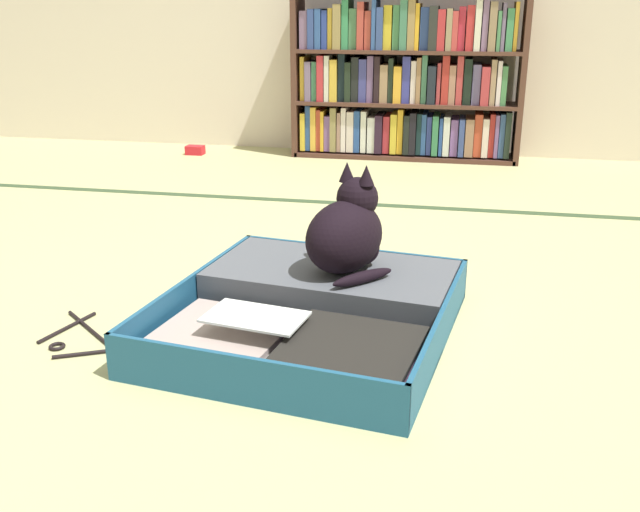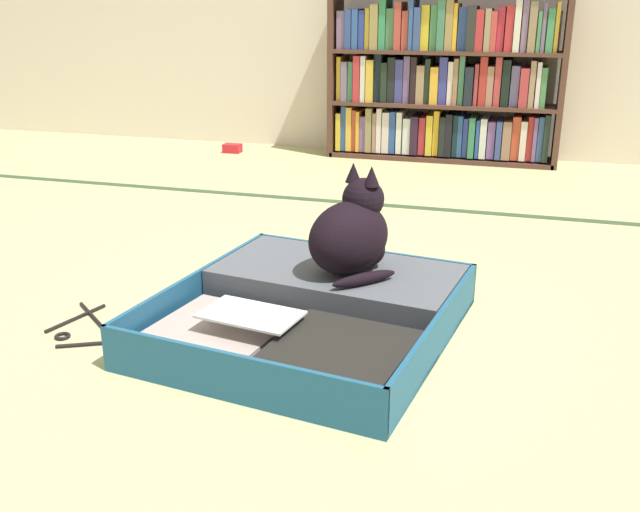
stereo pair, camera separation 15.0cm
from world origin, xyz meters
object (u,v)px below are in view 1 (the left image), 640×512
object	(u,v)px
black_cat	(348,232)
bookshelf	(405,80)
clothes_hanger	(83,339)
small_red_pouch	(195,150)
open_suitcase	(319,308)

from	to	relation	value
black_cat	bookshelf	bearing A→B (deg)	90.99
clothes_hanger	black_cat	bearing A→B (deg)	27.97
small_red_pouch	black_cat	bearing A→B (deg)	-58.74
black_cat	open_suitcase	bearing A→B (deg)	-114.56
open_suitcase	small_red_pouch	distance (m)	2.41
black_cat	clothes_hanger	size ratio (longest dim) A/B	1.09
open_suitcase	clothes_hanger	size ratio (longest dim) A/B	2.93
black_cat	small_red_pouch	size ratio (longest dim) A/B	3.19
open_suitcase	clothes_hanger	distance (m)	0.61
bookshelf	black_cat	bearing A→B (deg)	-89.01
bookshelf	small_red_pouch	world-z (taller)	bookshelf
bookshelf	black_cat	xyz separation A→B (m)	(0.04, -2.14, -0.20)
bookshelf	open_suitcase	distance (m)	2.30
black_cat	small_red_pouch	bearing A→B (deg)	121.26
open_suitcase	black_cat	size ratio (longest dim) A/B	2.69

